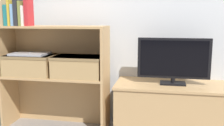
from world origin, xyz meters
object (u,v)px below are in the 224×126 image
Objects in this scene: book_tan at (4,12)px; storage_basket_right at (79,65)px; laptop at (30,54)px; book_crimson at (29,12)px; book_olive at (23,14)px; book_mustard at (12,13)px; storage_basket_left at (31,64)px; book_skyblue at (15,15)px; book_charcoal at (19,12)px; tv at (174,60)px; book_ivory at (26,16)px; book_teal at (9,15)px; tv_stand at (172,109)px.

storage_basket_right is at bearing 4.27° from book_tan.
book_crimson is at bearing -55.43° from laptop.
book_olive reaches higher than storage_basket_right.
storage_basket_left is (0.13, 0.05, -0.47)m from book_mustard.
book_skyblue is at bearing -0.00° from book_tan.
book_charcoal is at bearing -0.00° from book_mustard.
book_mustard is 0.92× the size of book_charcoal.
tv reaches higher than storage_basket_left.
book_olive reaches higher than book_ivory.
book_teal is 0.41× the size of storage_basket_left.
tv reaches higher than storage_basket_right.
book_crimson is at bearing -55.43° from storage_basket_left.
book_mustard is at bearing 180.00° from book_ivory.
book_tan reaches higher than book_olive.
book_ivory is at bearing -173.85° from storage_basket_right.
laptop is (0.13, 0.05, -0.37)m from book_mustard.
tv_stand is 1.76m from book_tan.
laptop is at bearing -180.00° from storage_basket_right.
book_tan is at bearing -175.73° from storage_basket_right.
tv_stand is at bearing 5.17° from storage_basket_right.
book_ivory is at bearing 0.00° from book_olive.
book_skyblue reaches higher than storage_basket_right.
book_charcoal is (-1.38, -0.13, 0.41)m from tv.
book_teal is 1.05× the size of book_ivory.
book_charcoal reaches higher than book_ivory.
book_teal is at bearing 180.00° from book_crimson.
book_ivory is (-1.31, -0.13, 0.38)m from tv.
book_mustard is at bearing 180.00° from book_olive.
book_crimson is (0.03, 0.00, 0.04)m from book_ivory.
book_skyblue is 0.77× the size of book_charcoal.
tv is 1.32m from storage_basket_left.
book_ivory is at bearing 0.00° from book_tan.
book_mustard is 0.76m from storage_basket_right.
book_teal is at bearing 0.00° from book_tan.
storage_basket_left is at bearing 27.50° from book_skyblue.
book_teal is at bearing -180.00° from book_mustard.
tv is at bearing 3.26° from laptop.
tv_stand is 1.68m from book_mustard.
storage_basket_left and storage_basket_right have the same top height.
book_tan reaches higher than book_crimson.
book_skyblue is at bearing -152.50° from storage_basket_left.
book_tan is 0.83m from storage_basket_right.
book_skyblue is at bearing -180.00° from book_crimson.
tv_stand is 3.07× the size of laptop.
book_olive is (0.04, 0.00, -0.01)m from book_charcoal.
book_charcoal reaches higher than book_mustard.
book_teal is at bearing 180.00° from book_charcoal.
book_teal reaches higher than tv_stand.
tv is at bearing -90.00° from tv_stand.
laptop reaches higher than storage_basket_left.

